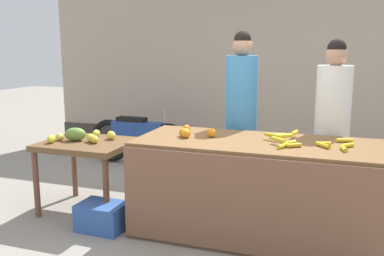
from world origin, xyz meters
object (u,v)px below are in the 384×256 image
(vendor_woman_blue_shirt, at_px, (241,120))
(parked_motorcycle, at_px, (138,138))
(vendor_woman_white_shirt, at_px, (332,130))
(produce_sack, at_px, (175,174))
(produce_crate, at_px, (102,216))

(vendor_woman_blue_shirt, relative_size, parked_motorcycle, 1.17)
(vendor_woman_white_shirt, xyz_separation_m, parked_motorcycle, (-2.70, 1.12, -0.50))
(parked_motorcycle, xyz_separation_m, produce_sack, (1.01, -1.09, -0.14))
(vendor_woman_white_shirt, distance_m, parked_motorcycle, 2.96)
(parked_motorcycle, distance_m, produce_sack, 1.49)
(vendor_woman_white_shirt, xyz_separation_m, produce_sack, (-1.69, 0.03, -0.64))
(parked_motorcycle, bearing_deg, produce_crate, -72.51)
(vendor_woman_blue_shirt, distance_m, vendor_woman_white_shirt, 0.93)
(vendor_woman_white_shirt, relative_size, produce_sack, 3.40)
(produce_crate, xyz_separation_m, produce_sack, (0.32, 1.08, 0.13))
(vendor_woman_white_shirt, height_order, parked_motorcycle, vendor_woman_white_shirt)
(vendor_woman_blue_shirt, relative_size, vendor_woman_white_shirt, 1.05)
(vendor_woman_blue_shirt, relative_size, produce_sack, 3.57)
(vendor_woman_blue_shirt, height_order, parked_motorcycle, vendor_woman_blue_shirt)
(vendor_woman_white_shirt, bearing_deg, produce_sack, 179.05)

